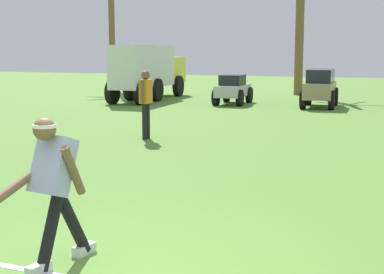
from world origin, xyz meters
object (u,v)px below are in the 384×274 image
parked_car_slot_b (320,87)px  box_truck (149,69)px  teammate_near_sideline (146,98)px  parked_car_slot_a (233,89)px  frisbee_thrower (54,184)px  palm_tree_left_of_centre (300,23)px  palm_tree_far_left (111,4)px

parked_car_slot_b → box_truck: 7.06m
teammate_near_sideline → box_truck: bearing=115.7°
box_truck → parked_car_slot_a: bearing=-8.7°
teammate_near_sideline → box_truck: 10.66m
frisbee_thrower → teammate_near_sideline: teammate_near_sideline is taller
frisbee_thrower → teammate_near_sideline: size_ratio=0.92×
teammate_near_sideline → parked_car_slot_a: (-0.83, 9.03, -0.38)m
teammate_near_sideline → palm_tree_left_of_centre: 14.60m
frisbee_thrower → palm_tree_far_left: size_ratio=0.20×
parked_car_slot_b → palm_tree_far_left: size_ratio=0.34×
frisbee_thrower → box_truck: 18.67m
parked_car_slot_a → palm_tree_left_of_centre: size_ratio=0.40×
parked_car_slot_a → parked_car_slot_b: 3.23m
parked_car_slot_a → box_truck: (-3.79, 0.58, 0.67)m
frisbee_thrower → teammate_near_sideline: bearing=110.2°
palm_tree_left_of_centre → parked_car_slot_b: bearing=-70.7°
palm_tree_far_left → box_truck: bearing=-49.3°
palm_tree_far_left → parked_car_slot_a: bearing=-35.9°
teammate_near_sideline → palm_tree_far_left: (-9.56, 15.35, 3.41)m
palm_tree_far_left → teammate_near_sideline: bearing=-58.1°
frisbee_thrower → palm_tree_far_left: (-12.33, 22.88, 3.55)m
parked_car_slot_b → palm_tree_left_of_centre: 6.18m
box_truck → palm_tree_left_of_centre: (5.15, 4.81, 1.96)m
parked_car_slot_b → palm_tree_far_left: 13.99m
parked_car_slot_a → frisbee_thrower: bearing=-77.7°
frisbee_thrower → box_truck: box_truck is taller
parked_car_slot_a → palm_tree_far_left: 11.42m
parked_car_slot_a → parked_car_slot_b: parked_car_slot_b is taller
teammate_near_sideline → box_truck: box_truck is taller
teammate_near_sideline → box_truck: (-4.62, 9.61, 0.29)m
palm_tree_far_left → palm_tree_left_of_centre: (10.09, -0.94, -1.15)m
teammate_near_sideline → parked_car_slot_a: teammate_near_sideline is taller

